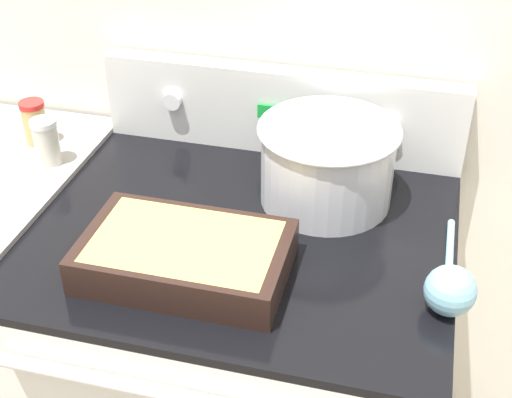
% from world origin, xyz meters
% --- Properties ---
extents(stove_range, '(0.80, 0.71, 0.90)m').
position_xyz_m(stove_range, '(0.00, 0.34, 0.45)').
color(stove_range, silver).
rests_on(stove_range, ground_plane).
extents(control_panel, '(0.80, 0.07, 0.19)m').
position_xyz_m(control_panel, '(0.00, 0.66, 1.00)').
color(control_panel, silver).
rests_on(control_panel, stove_range).
extents(mixing_bowl, '(0.28, 0.28, 0.17)m').
position_xyz_m(mixing_bowl, '(0.13, 0.48, 1.00)').
color(mixing_bowl, silver).
rests_on(mixing_bowl, stove_range).
extents(casserole_dish, '(0.36, 0.23, 0.07)m').
position_xyz_m(casserole_dish, '(-0.06, 0.19, 0.94)').
color(casserole_dish, black).
rests_on(casserole_dish, stove_range).
extents(ladle, '(0.09, 0.29, 0.09)m').
position_xyz_m(ladle, '(0.39, 0.21, 0.94)').
color(ladle, '#7AB2C6').
rests_on(ladle, stove_range).
extents(spice_jar_white_cap, '(0.06, 0.06, 0.10)m').
position_xyz_m(spice_jar_white_cap, '(-0.47, 0.45, 0.97)').
color(spice_jar_white_cap, beige).
rests_on(spice_jar_white_cap, side_counter).
extents(spice_jar_red_cap, '(0.06, 0.06, 0.10)m').
position_xyz_m(spice_jar_red_cap, '(-0.54, 0.53, 0.97)').
color(spice_jar_red_cap, tan).
rests_on(spice_jar_red_cap, side_counter).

